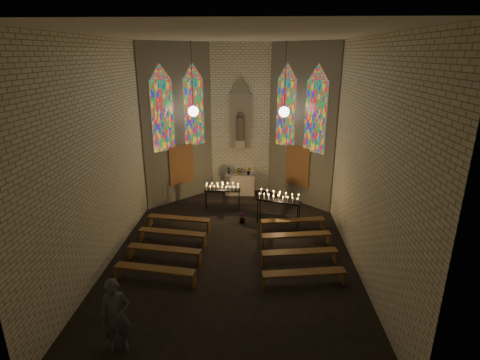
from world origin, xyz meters
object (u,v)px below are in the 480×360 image
Objects in this scene: votive_stand_right at (279,198)px; votive_stand_left at (222,188)px; aisle_flower_pot at (242,218)px; altar at (240,184)px; visitor at (116,315)px.

votive_stand_left is at bearing 168.03° from votive_stand_right.
votive_stand_right reaches higher than aisle_flower_pot.
visitor reaches higher than altar.
altar is 0.90× the size of votive_stand_left.
altar is 10.44m from visitor.
votive_stand_right is at bearing -63.10° from altar.
aisle_flower_pot is 1.79m from votive_stand_left.
votive_stand_left reaches higher than aisle_flower_pot.
votive_stand_right is at bearing -30.26° from votive_stand_left.
altar is at bearing 135.43° from votive_stand_right.
votive_stand_left is (-0.91, 1.34, 0.76)m from aisle_flower_pot.
visitor is (-2.59, -6.91, 0.69)m from aisle_flower_pot.
altar is 2.09m from votive_stand_left.
votive_stand_right reaches higher than altar.
votive_stand_right is at bearing -1.96° from aisle_flower_pot.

